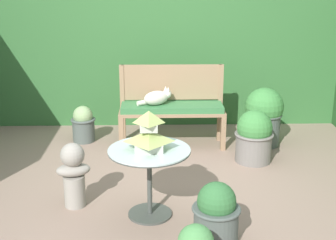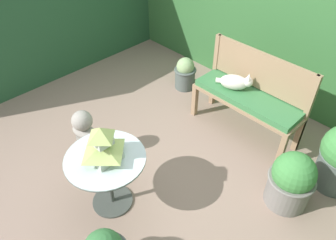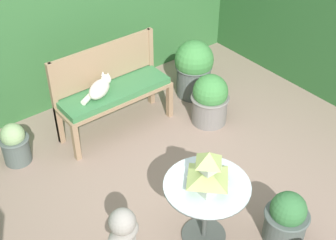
% 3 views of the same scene
% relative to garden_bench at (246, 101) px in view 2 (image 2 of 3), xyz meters
% --- Properties ---
extents(ground, '(30.00, 30.00, 0.00)m').
position_rel_garden_bench_xyz_m(ground, '(-0.14, -1.06, -0.46)').
color(ground, gray).
extents(foliage_hedge_back, '(6.40, 0.93, 2.30)m').
position_rel_garden_bench_xyz_m(foliage_hedge_back, '(-0.14, 1.30, 0.70)').
color(foliage_hedge_back, '#336633').
rests_on(foliage_hedge_back, ground).
extents(foliage_hedge_left, '(0.70, 3.50, 1.90)m').
position_rel_garden_bench_xyz_m(foliage_hedge_left, '(-2.99, -0.91, 0.49)').
color(foliage_hedge_left, '#234C2D').
rests_on(foliage_hedge_left, ground).
extents(garden_bench, '(1.31, 0.42, 0.54)m').
position_rel_garden_bench_xyz_m(garden_bench, '(0.00, 0.00, 0.00)').
color(garden_bench, '#937556').
rests_on(garden_bench, ground).
extents(bench_backrest, '(1.31, 0.06, 1.00)m').
position_rel_garden_bench_xyz_m(bench_backrest, '(0.00, 0.19, 0.26)').
color(bench_backrest, '#937556').
rests_on(bench_backrest, ground).
extents(cat, '(0.43, 0.31, 0.21)m').
position_rel_garden_bench_xyz_m(cat, '(-0.19, -0.00, 0.17)').
color(cat, silver).
rests_on(cat, garden_bench).
extents(patio_table, '(0.73, 0.73, 0.64)m').
position_rel_garden_bench_xyz_m(patio_table, '(-0.26, -1.79, 0.05)').
color(patio_table, '#424742').
rests_on(patio_table, ground).
extents(pagoda_birdhouse, '(0.33, 0.33, 0.35)m').
position_rel_garden_bench_xyz_m(pagoda_birdhouse, '(-0.26, -1.79, 0.33)').
color(pagoda_birdhouse, '#B2BCA8').
rests_on(pagoda_birdhouse, patio_table).
extents(garden_bust, '(0.34, 0.24, 0.62)m').
position_rel_garden_bench_xyz_m(garden_bust, '(-0.97, -1.59, -0.12)').
color(garden_bust, gray).
rests_on(garden_bust, ground).
extents(potted_plant_bench_left, '(0.32, 0.32, 0.47)m').
position_rel_garden_bench_xyz_m(potted_plant_bench_left, '(-1.14, 0.18, -0.22)').
color(potted_plant_bench_left, '#4C5651').
rests_on(potted_plant_bench_left, ground).
extents(potted_plant_table_near, '(0.45, 0.45, 0.62)m').
position_rel_garden_bench_xyz_m(potted_plant_table_near, '(0.93, -0.55, -0.16)').
color(potted_plant_table_near, slate).
rests_on(potted_plant_table_near, ground).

